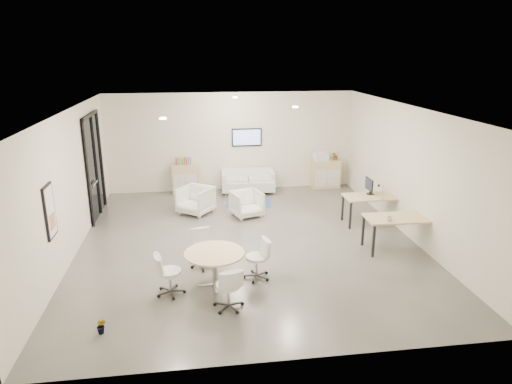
{
  "coord_description": "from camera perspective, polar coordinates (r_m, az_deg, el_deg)",
  "views": [
    {
      "loc": [
        -1.22,
        -10.18,
        4.46
      ],
      "look_at": [
        0.25,
        0.4,
        1.14
      ],
      "focal_mm": 32.0,
      "sensor_mm": 36.0,
      "label": 1
    }
  ],
  "objects": [
    {
      "name": "glass_door",
      "position": [
        13.31,
        -19.56,
        3.43
      ],
      "size": [
        0.09,
        1.9,
        2.85
      ],
      "color": "black",
      "rests_on": "room_shell"
    },
    {
      "name": "armchair_right",
      "position": [
        12.73,
        -1.17,
        -1.35
      ],
      "size": [
        0.95,
        0.92,
        0.79
      ],
      "primitive_type": "imported",
      "rotation": [
        0.0,
        0.0,
        0.32
      ],
      "color": "white",
      "rests_on": "room_shell"
    },
    {
      "name": "printer",
      "position": [
        15.39,
        8.11,
        4.5
      ],
      "size": [
        0.48,
        0.42,
        0.32
      ],
      "rotation": [
        0.0,
        0.0,
        0.11
      ],
      "color": "white",
      "rests_on": "sideboard_right"
    },
    {
      "name": "monitor",
      "position": [
        12.53,
        13.98,
        0.76
      ],
      "size": [
        0.2,
        0.5,
        0.44
      ],
      "color": "black",
      "rests_on": "desk_rear"
    },
    {
      "name": "loveseat",
      "position": [
        14.93,
        -1.02,
        1.28
      ],
      "size": [
        1.75,
        0.95,
        0.64
      ],
      "rotation": [
        0.0,
        0.0,
        -0.06
      ],
      "color": "white",
      "rests_on": "room_shell"
    },
    {
      "name": "round_table",
      "position": [
        8.99,
        -5.23,
        -8.01
      ],
      "size": [
        1.18,
        1.18,
        0.72
      ],
      "color": "#DCC184",
      "rests_on": "room_shell"
    },
    {
      "name": "meeting_chairs",
      "position": [
        9.09,
        -5.19,
        -9.27
      ],
      "size": [
        2.41,
        2.41,
        0.82
      ],
      "color": "white",
      "rests_on": "room_shell"
    },
    {
      "name": "plant_cabinet",
      "position": [
        15.54,
        9.9,
        4.41
      ],
      "size": [
        0.34,
        0.35,
        0.23
      ],
      "primitive_type": "imported",
      "rotation": [
        0.0,
        0.0,
        0.28
      ],
      "color": "#3F7F3F",
      "rests_on": "sideboard_right"
    },
    {
      "name": "books",
      "position": [
        14.83,
        -9.08,
        3.84
      ],
      "size": [
        0.49,
        0.14,
        0.22
      ],
      "color": "red",
      "rests_on": "sideboard_left"
    },
    {
      "name": "blue_rug",
      "position": [
        14.0,
        -0.92,
        -1.28
      ],
      "size": [
        1.47,
        1.09,
        0.01
      ],
      "primitive_type": "cube",
      "rotation": [
        0.0,
        0.0,
        -0.15
      ],
      "color": "#2F5491",
      "rests_on": "room_shell"
    },
    {
      "name": "desk_front",
      "position": [
        11.02,
        17.39,
        -3.42
      ],
      "size": [
        1.54,
        0.8,
        0.8
      ],
      "rotation": [
        0.0,
        0.0,
        -0.02
      ],
      "color": "#DCC184",
      "rests_on": "room_shell"
    },
    {
      "name": "artwork",
      "position": [
        9.47,
        -24.37,
        -2.24
      ],
      "size": [
        0.05,
        0.54,
        1.04
      ],
      "color": "black",
      "rests_on": "room_shell"
    },
    {
      "name": "armchair_left",
      "position": [
        13.04,
        -7.56,
        -0.87
      ],
      "size": [
        1.14,
        1.13,
        0.86
      ],
      "primitive_type": "imported",
      "rotation": [
        0.0,
        0.0,
        -0.63
      ],
      "color": "white",
      "rests_on": "room_shell"
    },
    {
      "name": "cup",
      "position": [
        10.68,
        16.33,
        -3.17
      ],
      "size": [
        0.13,
        0.11,
        0.12
      ],
      "primitive_type": "imported",
      "rotation": [
        0.0,
        0.0,
        0.16
      ],
      "color": "white",
      "rests_on": "desk_front"
    },
    {
      "name": "room_shell",
      "position": [
        10.64,
        -1.02,
        1.69
      ],
      "size": [
        9.6,
        10.6,
        4.8
      ],
      "color": "#4F4C48",
      "rests_on": "ground"
    },
    {
      "name": "wall_tv",
      "position": [
        14.99,
        -1.17,
        6.85
      ],
      "size": [
        0.98,
        0.06,
        0.58
      ],
      "color": "black",
      "rests_on": "room_shell"
    },
    {
      "name": "sideboard_right",
      "position": [
        15.59,
        8.67,
        2.26
      ],
      "size": [
        0.96,
        0.46,
        0.96
      ],
      "color": "#DCC184",
      "rests_on": "room_shell"
    },
    {
      "name": "ceiling_spots",
      "position": [
        11.13,
        -2.62,
        10.66
      ],
      "size": [
        3.14,
        4.14,
        0.03
      ],
      "color": "#FFEAC6",
      "rests_on": "room_shell"
    },
    {
      "name": "plant_floor",
      "position": [
        8.23,
        -18.71,
        -16.05
      ],
      "size": [
        0.25,
        0.32,
        0.13
      ],
      "primitive_type": "imported",
      "rotation": [
        0.0,
        0.0,
        -0.34
      ],
      "color": "#3F7F3F",
      "rests_on": "room_shell"
    },
    {
      "name": "sideboard_left",
      "position": [
        14.98,
        -8.81,
        1.64
      ],
      "size": [
        0.85,
        0.44,
        0.96
      ],
      "color": "#DCC184",
      "rests_on": "room_shell"
    },
    {
      "name": "desk_rear",
      "position": [
        12.51,
        14.3,
        -0.81
      ],
      "size": [
        1.49,
        0.75,
        0.77
      ],
      "rotation": [
        0.0,
        0.0,
        0.01
      ],
      "color": "#DCC184",
      "rests_on": "room_shell"
    }
  ]
}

